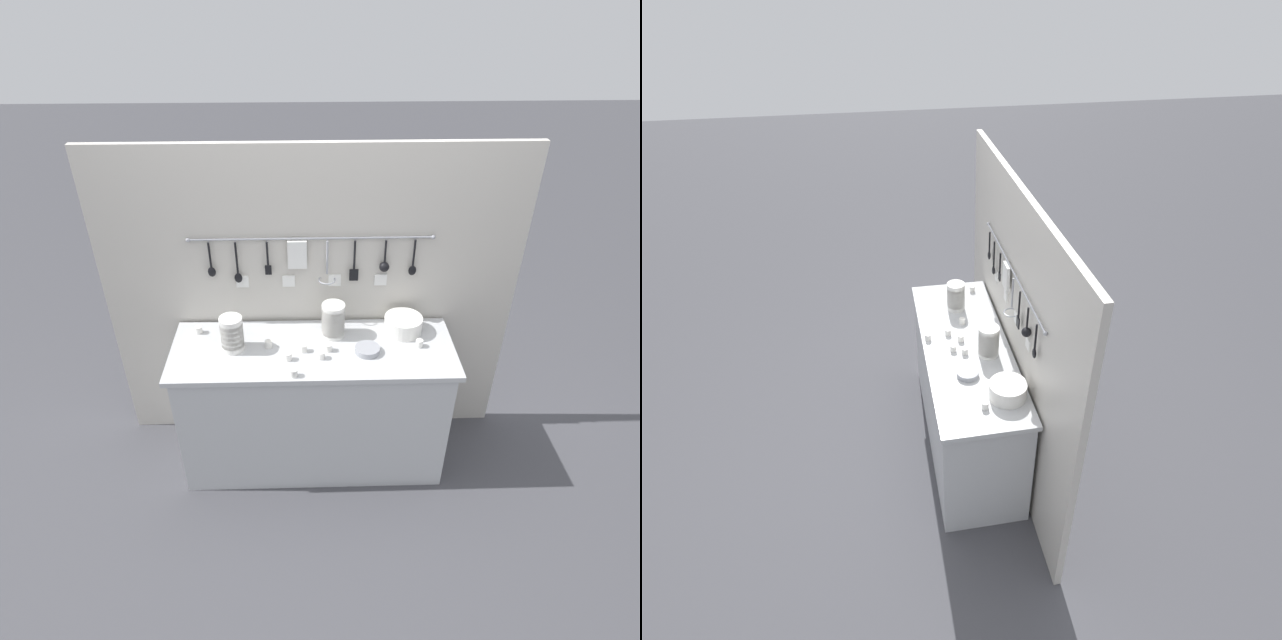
{
  "view_description": "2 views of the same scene",
  "coord_description": "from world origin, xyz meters",
  "views": [
    {
      "loc": [
        -0.03,
        -2.34,
        2.63
      ],
      "look_at": [
        0.04,
        0.04,
        1.01
      ],
      "focal_mm": 30.0,
      "sensor_mm": 36.0,
      "label": 1
    },
    {
      "loc": [
        2.7,
        -0.5,
        2.93
      ],
      "look_at": [
        0.02,
        -0.03,
        1.06
      ],
      "focal_mm": 30.0,
      "sensor_mm": 36.0,
      "label": 2
    }
  ],
  "objects": [
    {
      "name": "cup_back_right",
      "position": [
        0.09,
        -0.02,
        0.87
      ],
      "size": [
        0.04,
        0.04,
        0.04
      ],
      "color": "silver",
      "rests_on": "counter"
    },
    {
      "name": "cup_edge_far",
      "position": [
        -0.05,
        -0.03,
        0.87
      ],
      "size": [
        0.04,
        0.04,
        0.04
      ],
      "color": "silver",
      "rests_on": "counter"
    },
    {
      "name": "cup_back_left",
      "position": [
        -0.65,
        0.17,
        0.87
      ],
      "size": [
        0.04,
        0.04,
        0.04
      ],
      "color": "silver",
      "rests_on": "counter"
    },
    {
      "name": "cup_edge_near",
      "position": [
        -0.1,
        -0.23,
        0.87
      ],
      "size": [
        0.04,
        0.04,
        0.04
      ],
      "color": "silver",
      "rests_on": "counter"
    },
    {
      "name": "bowl_stack_short_front",
      "position": [
        0.12,
        0.12,
        0.95
      ],
      "size": [
        0.13,
        0.13,
        0.2
      ],
      "color": "silver",
      "rests_on": "counter"
    },
    {
      "name": "counter",
      "position": [
        0.0,
        0.0,
        0.42
      ],
      "size": [
        1.56,
        0.55,
        0.85
      ],
      "color": "#B7BABC",
      "rests_on": "ground"
    },
    {
      "name": "cup_beside_plates",
      "position": [
        0.59,
        -0.0,
        0.87
      ],
      "size": [
        0.04,
        0.04,
        0.04
      ],
      "color": "silver",
      "rests_on": "counter"
    },
    {
      "name": "ground_plane",
      "position": [
        0.0,
        0.0,
        0.0
      ],
      "size": [
        20.0,
        20.0,
        0.0
      ],
      "primitive_type": "plane",
      "color": "#424247"
    },
    {
      "name": "steel_mixing_bowl",
      "position": [
        0.3,
        -0.04,
        0.86
      ],
      "size": [
        0.14,
        0.14,
        0.03
      ],
      "color": "#93969E",
      "rests_on": "counter"
    },
    {
      "name": "bowl_stack_nested_right",
      "position": [
        -0.44,
        0.01,
        0.95
      ],
      "size": [
        0.12,
        0.12,
        0.2
      ],
      "color": "silver",
      "rests_on": "counter"
    },
    {
      "name": "plate_stack",
      "position": [
        0.52,
        0.15,
        0.9
      ],
      "size": [
        0.22,
        0.22,
        0.1
      ],
      "color": "silver",
      "rests_on": "counter"
    },
    {
      "name": "back_wall",
      "position": [
        0.0,
        0.31,
        0.94
      ],
      "size": [
        2.36,
        0.11,
        1.88
      ],
      "color": "#BCB7AD",
      "rests_on": "ground"
    },
    {
      "name": "cup_front_right",
      "position": [
        -0.24,
        0.02,
        0.87
      ],
      "size": [
        0.04,
        0.04,
        0.04
      ],
      "color": "silver",
      "rests_on": "counter"
    },
    {
      "name": "cup_front_left",
      "position": [
        0.04,
        -0.09,
        0.87
      ],
      "size": [
        0.04,
        0.04,
        0.04
      ],
      "color": "silver",
      "rests_on": "counter"
    },
    {
      "name": "cup_centre",
      "position": [
        -0.13,
        -0.1,
        0.87
      ],
      "size": [
        0.04,
        0.04,
        0.04
      ],
      "color": "silver",
      "rests_on": "counter"
    }
  ]
}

